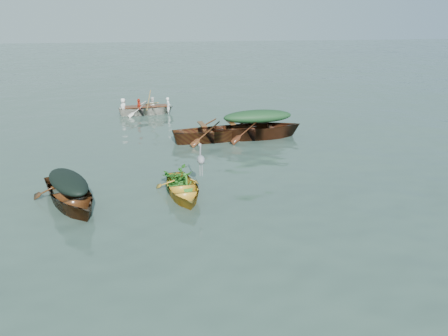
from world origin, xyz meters
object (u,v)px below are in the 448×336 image
at_px(yellow_dinghy, 183,196).
at_px(rowed_boat, 146,114).
at_px(dark_covered_boat, 71,205).
at_px(open_wooden_boat, 216,141).
at_px(green_tarp_boat, 257,138).
at_px(heron, 201,165).

xyz_separation_m(yellow_dinghy, rowed_boat, (-0.94, 10.68, 0.00)).
height_order(dark_covered_boat, rowed_boat, dark_covered_boat).
height_order(dark_covered_boat, open_wooden_boat, open_wooden_boat).
relative_size(green_tarp_boat, rowed_boat, 1.36).
xyz_separation_m(rowed_boat, heron, (1.48, -10.57, 0.85)).
height_order(green_tarp_boat, open_wooden_boat, green_tarp_boat).
distance_m(dark_covered_boat, rowed_boat, 10.99).
bearing_deg(heron, green_tarp_boat, 54.61).
relative_size(rowed_boat, heron, 4.10).
bearing_deg(open_wooden_boat, rowed_boat, 21.27).
bearing_deg(yellow_dinghy, dark_covered_boat, 175.89).
bearing_deg(rowed_boat, dark_covered_boat, 164.66).
distance_m(green_tarp_boat, rowed_boat, 6.85).
bearing_deg(heron, yellow_dinghy, -174.81).
bearing_deg(open_wooden_boat, green_tarp_boat, -93.35).
relative_size(green_tarp_boat, open_wooden_boat, 1.06).
height_order(rowed_boat, heron, heron).
height_order(dark_covered_boat, heron, heron).
height_order(green_tarp_boat, heron, heron).
relative_size(yellow_dinghy, rowed_boat, 0.79).
distance_m(yellow_dinghy, green_tarp_boat, 6.46).
bearing_deg(yellow_dinghy, green_tarp_boat, 50.89).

